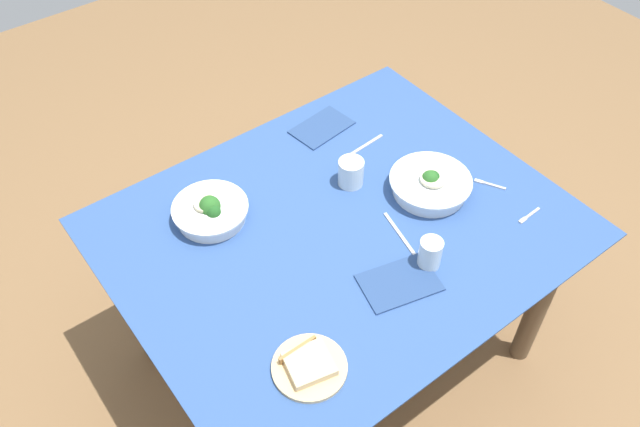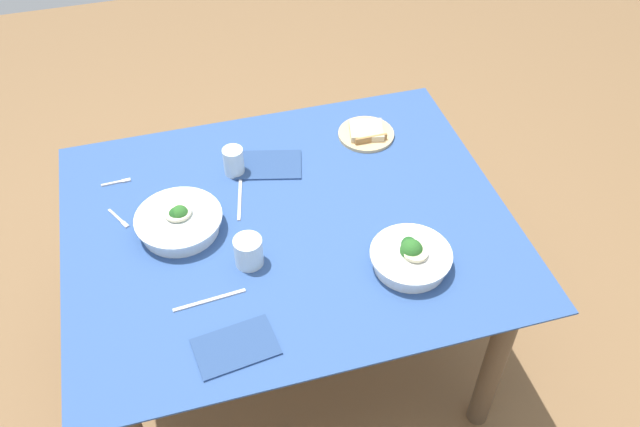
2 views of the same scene
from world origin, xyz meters
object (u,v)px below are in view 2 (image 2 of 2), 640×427
Objects in this scene: fork_by_near_bowl at (118,182)px; napkin_folded_lower at (268,165)px; water_glass_center at (248,251)px; broccoli_bowl_far at (179,222)px; bread_side_plate at (366,133)px; water_glass_side at (234,161)px; napkin_folded_upper at (236,347)px; fork_by_far_bowl at (119,219)px; table_knife_left at (240,196)px; broccoli_bowl_near at (411,257)px; table_knife_right at (210,300)px.

napkin_folded_lower reaches higher than fork_by_near_bowl.
water_glass_center is at bearing -109.85° from napkin_folded_lower.
broccoli_bowl_far reaches higher than bread_side_plate.
water_glass_side reaches higher than bread_side_plate.
napkin_folded_upper is (0.25, -0.72, 0.00)m from fork_by_near_bowl.
bread_side_plate is 0.37m from napkin_folded_lower.
fork_by_far_bowl is 0.44× the size of table_knife_left.
water_glass_side reaches higher than broccoli_bowl_far.
broccoli_bowl_near is at bearing -27.51° from broccoli_bowl_far.
fork_by_near_bowl is (-0.34, 0.45, -0.04)m from water_glass_center.
bread_side_plate reaches higher than table_knife_right.
table_knife_right is 0.94× the size of napkin_folded_lower.
fork_by_far_bowl is 1.01× the size of fork_by_near_bowl.
table_knife_right is at bearing -82.02° from broccoli_bowl_far.
fork_by_far_bowl and table_knife_right have the same top height.
fork_by_near_bowl is (0.01, 0.17, 0.00)m from fork_by_far_bowl.
fork_by_far_bowl is (-0.85, -0.18, -0.01)m from bread_side_plate.
broccoli_bowl_near is 0.67m from water_glass_side.
napkin_folded_upper is (0.08, -0.46, -0.03)m from broccoli_bowl_far.
water_glass_side reaches higher than table_knife_right.
fork_by_near_bowl and table_knife_right have the same top height.
bread_side_plate is at bearing 7.63° from water_glass_side.
broccoli_bowl_far is at bearing 100.06° from napkin_folded_upper.
broccoli_bowl_near is 0.61m from napkin_folded_lower.
broccoli_bowl_near is at bearing 33.56° from fork_by_far_bowl.
broccoli_bowl_near is 1.15× the size of table_knife_right.
water_glass_side is at bearing -10.36° from fork_by_near_bowl.
broccoli_bowl_far is 0.29m from water_glass_side.
water_glass_side is 0.40m from fork_by_far_bowl.
water_glass_side is 0.44× the size of table_knife_left.
water_glass_side reaches higher than napkin_folded_lower.
bread_side_plate is at bearing -1.63° from fork_by_near_bowl.
water_glass_side is at bearing 85.50° from water_glass_center.
table_knife_left is at bearing -27.41° from fork_by_near_bowl.
bread_side_plate is 0.48m from water_glass_side.
table_knife_left and table_knife_right have the same top height.
broccoli_bowl_near is 2.56× the size of water_glass_center.
table_knife_right is (-0.13, -0.11, -0.04)m from water_glass_center.
fork_by_near_bowl is at bearing -179.23° from bread_side_plate.
fork_by_near_bowl is 0.40m from table_knife_left.
bread_side_plate is 0.85m from fork_by_near_bowl.
table_knife_right is (-0.64, -0.56, -0.01)m from bread_side_plate.
broccoli_bowl_near is 0.89m from fork_by_far_bowl.
table_knife_right is at bearing -118.71° from napkin_folded_lower.
napkin_folded_upper is (-0.09, -0.27, -0.04)m from water_glass_center.
table_knife_right is 0.57m from napkin_folded_lower.
table_knife_left is (0.37, 0.00, -0.00)m from fork_by_far_bowl.
bread_side_plate is 0.51m from table_knife_left.
broccoli_bowl_far is 0.20m from fork_by_far_bowl.
napkin_folded_lower is at bearing 1.17° from water_glass_side.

